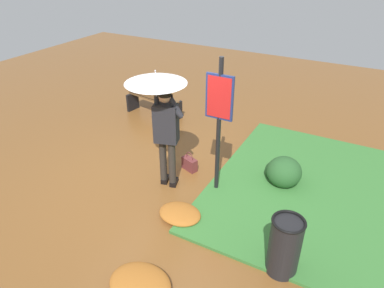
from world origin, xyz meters
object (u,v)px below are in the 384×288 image
Objects in this scene: handbag at (190,164)px; trash_bin at (285,246)px; park_bench at (153,100)px; info_sign_post at (219,113)px; person_with_umbrella at (160,101)px.

handbag is 2.62m from trash_bin.
trash_bin is (-2.15, 1.46, 0.29)m from handbag.
handbag is 2.56m from park_bench.
info_sign_post is 6.22× the size of handbag.
park_bench is (1.74, -2.24, -1.15)m from person_with_umbrella.
trash_bin reaches higher than handbag.
handbag is (0.69, -0.32, -1.32)m from info_sign_post.
person_with_umbrella is 1.46× the size of park_bench.
park_bench is 1.68× the size of trash_bin.
park_bench is (2.62, -1.98, -1.04)m from info_sign_post.
handbag is 0.44× the size of trash_bin.
person_with_umbrella reaches higher than trash_bin.
person_with_umbrella is at bearing -20.70° from trash_bin.
park_bench is at bearing -40.73° from handbag.
park_bench reaches higher than handbag.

